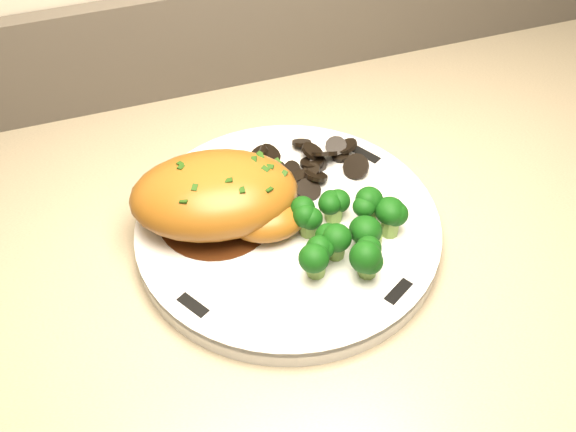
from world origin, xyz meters
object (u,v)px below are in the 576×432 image
object	(u,v)px
chicken_breast	(220,197)
broccoli_florets	(350,229)
counter	(572,422)
plate	(288,230)

from	to	relation	value
chicken_breast	broccoli_florets	xyz separation A→B (m)	(0.10, -0.06, -0.01)
counter	broccoli_florets	bearing A→B (deg)	175.29
plate	chicken_breast	bearing A→B (deg)	156.40
counter	chicken_breast	distance (m)	0.70
counter	plate	size ratio (longest dim) A/B	8.05
broccoli_florets	plate	bearing A→B (deg)	136.31
counter	chicken_breast	bearing A→B (deg)	168.52
plate	chicken_breast	xyz separation A→B (m)	(-0.05, 0.02, 0.04)
plate	broccoli_florets	distance (m)	0.07
counter	plate	distance (m)	0.64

